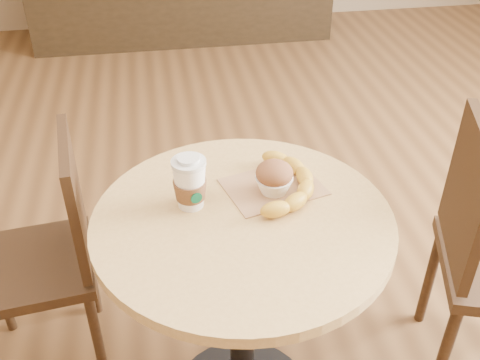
{
  "coord_description": "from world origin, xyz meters",
  "views": [
    {
      "loc": [
        -0.27,
        -1.12,
        1.59
      ],
      "look_at": [
        -0.09,
        -0.04,
        0.83
      ],
      "focal_mm": 42.0,
      "sensor_mm": 36.0,
      "label": 1
    }
  ],
  "objects": [
    {
      "name": "cafe_table",
      "position": [
        -0.09,
        -0.08,
        0.54
      ],
      "size": [
        0.73,
        0.73,
        0.75
      ],
      "color": "black",
      "rests_on": "ground"
    },
    {
      "name": "chair_left",
      "position": [
        -0.63,
        0.22,
        0.45
      ],
      "size": [
        0.4,
        0.4,
        0.81
      ],
      "rotation": [
        0.0,
        0.0,
        -1.46
      ],
      "color": "#322011",
      "rests_on": "ground"
    },
    {
      "name": "kraft_bag",
      "position": [
        0.0,
        0.03,
        0.75
      ],
      "size": [
        0.28,
        0.24,
        0.0
      ],
      "primitive_type": "cube",
      "rotation": [
        0.0,
        0.0,
        0.26
      ],
      "color": "#A0734D",
      "rests_on": "cafe_table"
    },
    {
      "name": "coffee_cup",
      "position": [
        -0.21,
        -0.01,
        0.81
      ],
      "size": [
        0.08,
        0.09,
        0.14
      ],
      "rotation": [
        0.0,
        0.0,
        0.28
      ],
      "color": "white",
      "rests_on": "cafe_table"
    },
    {
      "name": "muffin",
      "position": [
        0.0,
        0.01,
        0.8
      ],
      "size": [
        0.1,
        0.1,
        0.09
      ],
      "color": "white",
      "rests_on": "kraft_bag"
    },
    {
      "name": "banana",
      "position": [
        0.03,
        0.02,
        0.77
      ],
      "size": [
        0.26,
        0.34,
        0.04
      ],
      "primitive_type": null,
      "rotation": [
        0.0,
        0.0,
        -0.31
      ],
      "color": "gold",
      "rests_on": "kraft_bag"
    }
  ]
}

